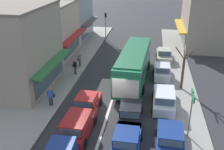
# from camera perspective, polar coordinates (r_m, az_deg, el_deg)

# --- Properties ---
(ground_plane) EXTENTS (140.00, 140.00, 0.00)m
(ground_plane) POSITION_cam_1_polar(r_m,az_deg,el_deg) (22.69, -0.29, -6.47)
(ground_plane) COLOR #2D2D30
(lane_centre_line) EXTENTS (0.20, 28.00, 0.01)m
(lane_centre_line) POSITION_cam_1_polar(r_m,az_deg,el_deg) (26.19, 1.11, -2.15)
(lane_centre_line) COLOR silver
(lane_centre_line) RESTS_ON ground
(sidewalk_left) EXTENTS (5.20, 44.00, 0.14)m
(sidewalk_left) POSITION_cam_1_polar(r_m,az_deg,el_deg) (29.52, -11.54, 0.55)
(sidewalk_left) COLOR gray
(sidewalk_left) RESTS_ON ground
(kerb_right) EXTENTS (2.80, 44.00, 0.12)m
(kerb_right) POSITION_cam_1_polar(r_m,az_deg,el_deg) (27.95, 14.38, -1.08)
(kerb_right) COLOR gray
(kerb_right) RESTS_ON ground
(shopfront_corner_near) EXTENTS (9.01, 8.53, 7.86)m
(shopfront_corner_near) POSITION_cam_1_polar(r_m,az_deg,el_deg) (26.45, -21.93, 5.51)
(shopfront_corner_near) COLOR gray
(shopfront_corner_near) RESTS_ON ground
(shopfront_mid_block) EXTENTS (7.57, 9.38, 6.74)m
(shopfront_mid_block) POSITION_cam_1_polar(r_m,az_deg,el_deg) (34.37, -14.38, 9.35)
(shopfront_mid_block) COLOR #B2A38E
(shopfront_mid_block) RESTS_ON ground
(shopfront_far_end) EXTENTS (7.34, 8.43, 8.38)m
(shopfront_far_end) POSITION_cam_1_polar(r_m,az_deg,el_deg) (42.71, -9.69, 13.51)
(shopfront_far_end) COLOR #84939E
(shopfront_far_end) RESTS_ON ground
(building_right_far) EXTENTS (8.87, 10.03, 7.64)m
(building_right_far) POSITION_cam_1_polar(r_m,az_deg,el_deg) (40.46, 21.03, 11.24)
(building_right_far) COLOR gray
(building_right_far) RESTS_ON ground
(city_bus) EXTENTS (3.15, 10.97, 3.23)m
(city_bus) POSITION_cam_1_polar(r_m,az_deg,el_deg) (26.66, 4.83, 2.63)
(city_bus) COLOR #237A4C
(city_bus) RESTS_ON ground
(sedan_behind_bus_near) EXTENTS (1.95, 4.23, 1.47)m
(sedan_behind_bus_near) POSITION_cam_1_polar(r_m,az_deg,el_deg) (17.34, 3.14, -14.49)
(sedan_behind_bus_near) COLOR navy
(sedan_behind_bus_near) RESTS_ON ground
(hatchback_queue_far_back) EXTENTS (1.92, 3.75, 1.54)m
(hatchback_queue_far_back) POSITION_cam_1_polar(r_m,az_deg,el_deg) (21.52, -5.41, -6.20)
(hatchback_queue_far_back) COLOR maroon
(hatchback_queue_far_back) RESTS_ON ground
(wagon_adjacent_lane_lead) EXTENTS (2.03, 4.55, 1.58)m
(wagon_adjacent_lane_lead) POSITION_cam_1_polar(r_m,az_deg,el_deg) (18.86, -7.51, -10.87)
(wagon_adjacent_lane_lead) COLOR maroon
(wagon_adjacent_lane_lead) RESTS_ON ground
(sedan_queue_gap_filler) EXTENTS (2.03, 4.27, 1.47)m
(sedan_queue_gap_filler) POSITION_cam_1_polar(r_m,az_deg,el_deg) (20.16, 4.00, -8.51)
(sedan_queue_gap_filler) COLOR black
(sedan_queue_gap_filler) RESTS_ON ground
(parked_sedan_kerb_front) EXTENTS (2.00, 4.25, 1.47)m
(parked_sedan_kerb_front) POSITION_cam_1_polar(r_m,az_deg,el_deg) (17.91, 12.53, -13.72)
(parked_sedan_kerb_front) COLOR navy
(parked_sedan_kerb_front) RESTS_ON ground
(parked_wagon_kerb_second) EXTENTS (1.97, 4.52, 1.58)m
(parked_wagon_kerb_second) POSITION_cam_1_polar(r_m,az_deg,el_deg) (22.50, 11.25, -5.08)
(parked_wagon_kerb_second) COLOR silver
(parked_wagon_kerb_second) RESTS_ON ground
(parked_hatchback_kerb_third) EXTENTS (1.87, 3.73, 1.54)m
(parked_hatchback_kerb_third) POSITION_cam_1_polar(r_m,az_deg,el_deg) (28.03, 10.82, 0.78)
(parked_hatchback_kerb_third) COLOR silver
(parked_hatchback_kerb_third) RESTS_ON ground
(parked_sedan_kerb_rear) EXTENTS (2.00, 4.25, 1.47)m
(parked_sedan_kerb_rear) POSITION_cam_1_polar(r_m,az_deg,el_deg) (33.21, 11.25, 4.27)
(parked_sedan_kerb_rear) COLOR #B7B29E
(parked_sedan_kerb_rear) RESTS_ON ground
(traffic_light_downstreet) EXTENTS (0.33, 0.24, 4.20)m
(traffic_light_downstreet) POSITION_cam_1_polar(r_m,az_deg,el_deg) (41.09, -1.39, 11.55)
(traffic_light_downstreet) COLOR gray
(traffic_light_downstreet) RESTS_ON ground
(directional_road_sign) EXTENTS (0.10, 1.40, 3.60)m
(directional_road_sign) POSITION_cam_1_polar(r_m,az_deg,el_deg) (18.19, 17.00, -6.05)
(directional_road_sign) COLOR gray
(directional_road_sign) RESTS_ON ground
(street_tree_right) EXTENTS (1.64, 1.81, 4.23)m
(street_tree_right) POSITION_cam_1_polar(r_m,az_deg,el_deg) (25.39, 15.18, 0.93)
(street_tree_right) COLOR brown
(street_tree_right) RESTS_ON ground
(pedestrian_with_handbag_near) EXTENTS (0.63, 0.47, 1.63)m
(pedestrian_with_handbag_near) POSITION_cam_1_polar(r_m,az_deg,el_deg) (28.26, -8.07, 1.94)
(pedestrian_with_handbag_near) COLOR #4C4742
(pedestrian_with_handbag_near) RESTS_ON sidewalk_left
(pedestrian_browsing_midblock) EXTENTS (0.41, 0.65, 1.63)m
(pedestrian_browsing_midblock) POSITION_cam_1_polar(r_m,az_deg,el_deg) (30.29, -7.08, 3.48)
(pedestrian_browsing_midblock) COLOR #4C4742
(pedestrian_browsing_midblock) RESTS_ON sidewalk_left
(pedestrian_far_walker) EXTENTS (0.65, 0.31, 1.63)m
(pedestrian_far_walker) POSITION_cam_1_polar(r_m,az_deg,el_deg) (22.44, -13.22, -4.42)
(pedestrian_far_walker) COLOR #232838
(pedestrian_far_walker) RESTS_ON sidewalk_left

